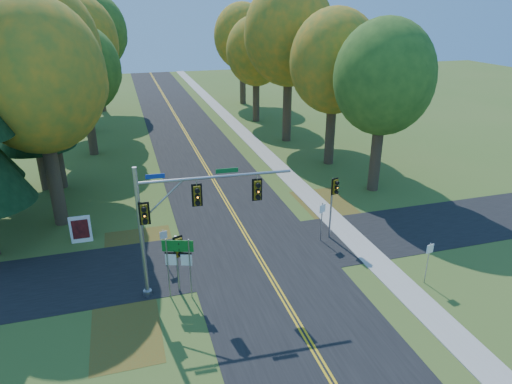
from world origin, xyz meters
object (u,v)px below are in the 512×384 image
object	(u,v)px
traffic_mast	(180,213)
route_sign_cluster	(178,257)
info_kiosk	(81,229)
east_signal_pole	(334,193)

from	to	relation	value
traffic_mast	route_sign_cluster	world-z (taller)	traffic_mast
traffic_mast	info_kiosk	xyz separation A→B (m)	(-5.23, 6.89, -3.49)
east_signal_pole	info_kiosk	xyz separation A→B (m)	(-14.70, 3.91, -2.18)
traffic_mast	east_signal_pole	xyz separation A→B (m)	(9.46, 2.97, -1.31)
east_signal_pole	traffic_mast	bearing A→B (deg)	-175.82
traffic_mast	east_signal_pole	world-z (taller)	traffic_mast
route_sign_cluster	info_kiosk	bearing A→B (deg)	143.45
east_signal_pole	route_sign_cluster	world-z (taller)	east_signal_pole
east_signal_pole	route_sign_cluster	bearing A→B (deg)	-173.83
traffic_mast	info_kiosk	bearing A→B (deg)	130.37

